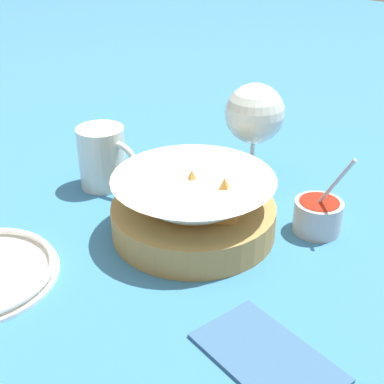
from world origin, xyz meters
name	(u,v)px	position (x,y,z in m)	size (l,w,h in m)	color
ground_plane	(173,223)	(0.00, 0.00, 0.00)	(4.00, 4.00, 0.00)	teal
food_basket	(193,209)	(0.03, 0.00, 0.04)	(0.22, 0.22, 0.10)	#B2894C
sauce_cup	(318,215)	(0.16, 0.10, 0.02)	(0.07, 0.06, 0.12)	#B7B7BC
wine_glass	(254,116)	(0.02, 0.18, 0.11)	(0.09, 0.09, 0.16)	silver
beer_mug	(103,159)	(-0.16, 0.03, 0.04)	(0.11, 0.07, 0.09)	silver
napkin	(267,356)	(0.23, -0.14, 0.00)	(0.16, 0.12, 0.01)	#38608E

